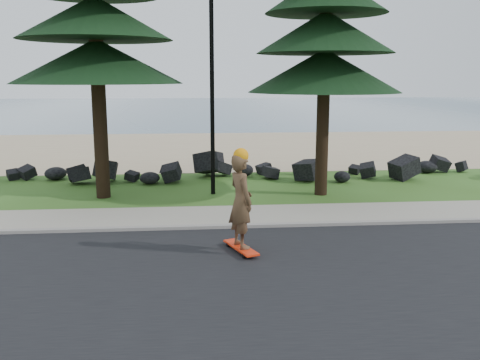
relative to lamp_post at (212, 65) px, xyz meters
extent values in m
plane|color=#365A1C|center=(0.00, -3.20, -4.13)|extent=(160.00, 160.00, 0.00)
cube|color=black|center=(0.00, -7.70, -4.12)|extent=(160.00, 7.00, 0.02)
cube|color=gray|center=(0.00, -4.10, -4.08)|extent=(160.00, 0.20, 0.10)
cube|color=gray|center=(0.00, -3.00, -4.09)|extent=(160.00, 2.00, 0.08)
cube|color=tan|center=(0.00, 11.30, -4.13)|extent=(160.00, 15.00, 0.01)
cube|color=#3A586F|center=(0.00, 47.80, -4.13)|extent=(160.00, 58.00, 0.01)
cylinder|color=black|center=(3.50, -0.40, 1.87)|extent=(0.40, 0.40, 12.00)
cylinder|color=black|center=(0.00, 0.00, -0.13)|extent=(0.14, 0.14, 8.00)
cube|color=red|center=(0.38, -6.00, -4.02)|extent=(0.71, 1.26, 0.04)
imported|color=brown|center=(0.38, -6.00, -2.97)|extent=(0.72, 0.87, 2.05)
sphere|color=orange|center=(0.38, -6.00, -1.99)|extent=(0.33, 0.33, 0.33)
camera|label=1|loc=(-0.63, -17.14, -0.33)|focal=40.00mm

